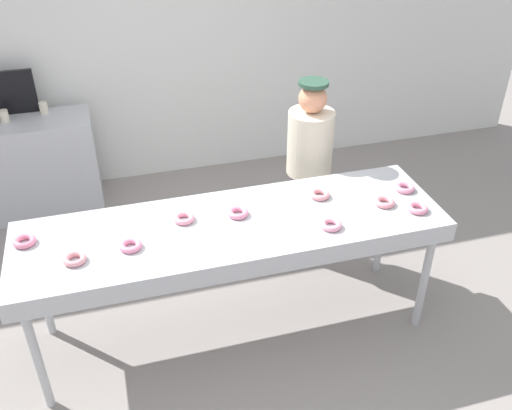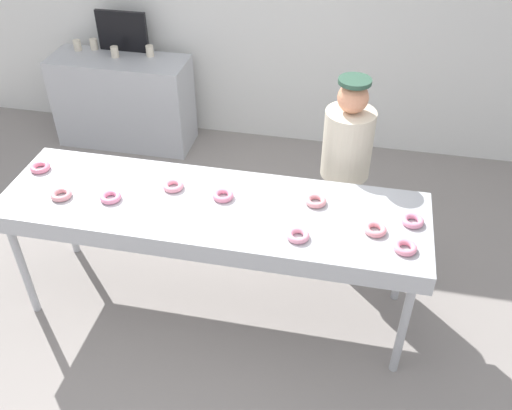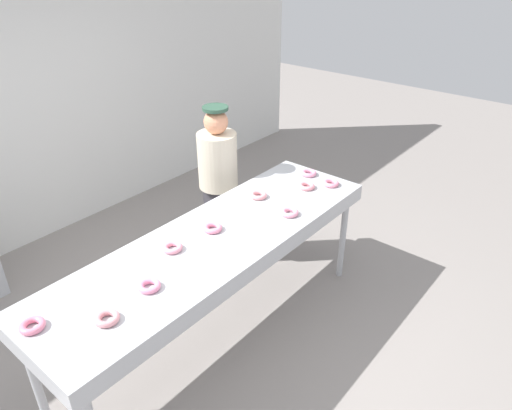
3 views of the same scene
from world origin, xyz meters
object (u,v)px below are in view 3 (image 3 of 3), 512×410
Objects in this scene: fryer_conveyor at (215,246)px; strawberry_donut_7 at (331,183)px; strawberry_donut_0 at (309,173)px; strawberry_donut_1 at (107,318)px; strawberry_donut_8 at (32,326)px; strawberry_donut_9 at (213,228)px; strawberry_donut_5 at (290,212)px; strawberry_donut_2 at (259,195)px; strawberry_donut_4 at (172,248)px; strawberry_donut_3 at (307,186)px; worker_baker at (218,177)px; strawberry_donut_6 at (149,286)px.

strawberry_donut_7 is at bearing -9.15° from fryer_conveyor.
strawberry_donut_0 is at bearing 80.07° from strawberry_donut_7.
strawberry_donut_1 is 0.39m from strawberry_donut_8.
fryer_conveyor is 20.16× the size of strawberry_donut_9.
strawberry_donut_9 is (-0.54, 0.30, 0.00)m from strawberry_donut_5.
strawberry_donut_2 is (0.66, 0.14, 0.09)m from fryer_conveyor.
strawberry_donut_2 is at bearing 1.72° from strawberry_donut_4.
strawberry_donut_3 reaches higher than fryer_conveyor.
worker_baker is (0.21, 0.96, -0.08)m from strawberry_donut_5.
strawberry_donut_0 is at bearing 123.61° from worker_baker.
strawberry_donut_9 is at bearing 171.63° from strawberry_donut_3.
strawberry_donut_6 and strawberry_donut_9 have the same top height.
strawberry_donut_6 is at bearing -175.57° from strawberry_donut_0.
strawberry_donut_2 is 0.66m from strawberry_donut_7.
strawberry_donut_7 is at bearing -7.57° from strawberry_donut_8.
strawberry_donut_1 and strawberry_donut_2 have the same top height.
worker_baker reaches higher than strawberry_donut_3.
fryer_conveyor is 1.24m from strawberry_donut_7.
strawberry_donut_1 is 2.03m from strawberry_donut_3.
fryer_conveyor is 1.00m from strawberry_donut_1.
strawberry_donut_5 is at bearing -99.93° from strawberry_donut_2.
worker_baker reaches higher than strawberry_donut_7.
strawberry_donut_9 is 1.01m from worker_baker.
strawberry_donut_3 is (1.04, -0.07, 0.09)m from fryer_conveyor.
fryer_conveyor is at bearing 159.86° from strawberry_donut_5.
strawberry_donut_0 and strawberry_donut_9 have the same top height.
fryer_conveyor is 20.16× the size of strawberry_donut_5.
strawberry_donut_5 is at bearing -161.48° from strawberry_donut_3.
worker_baker reaches higher than strawberry_donut_0.
strawberry_donut_8 and strawberry_donut_9 have the same top height.
strawberry_donut_4 is at bearing 174.22° from strawberry_donut_9.
worker_baker is at bearing 75.96° from strawberry_donut_2.
strawberry_donut_0 is 0.26m from strawberry_donut_7.
strawberry_donut_2 is at bearing 80.07° from strawberry_donut_5.
strawberry_donut_0 is 0.83m from worker_baker.
fryer_conveyor is at bearing -167.80° from strawberry_donut_2.
strawberry_donut_2 is 1.00× the size of strawberry_donut_5.
strawberry_donut_1 and strawberry_donut_8 have the same top height.
worker_baker is (0.15, 0.60, -0.08)m from strawberry_donut_2.
strawberry_donut_0 is at bearing -1.90° from strawberry_donut_4.
strawberry_donut_2 is at bearing 12.20° from fryer_conveyor.
strawberry_donut_9 is at bearing 41.27° from worker_baker.
strawberry_donut_0 is 1.00× the size of strawberry_donut_8.
strawberry_donut_6 is at bearing -172.44° from fryer_conveyor.
strawberry_donut_1 is at bearing -175.19° from strawberry_donut_0.
fryer_conveyor is 1.29m from strawberry_donut_8.
strawberry_donut_3 is (2.03, 0.06, 0.00)m from strawberry_donut_1.
strawberry_donut_5 is at bearing -3.28° from strawberry_donut_1.
fryer_conveyor is at bearing 7.56° from strawberry_donut_6.
strawberry_donut_7 reaches higher than fryer_conveyor.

